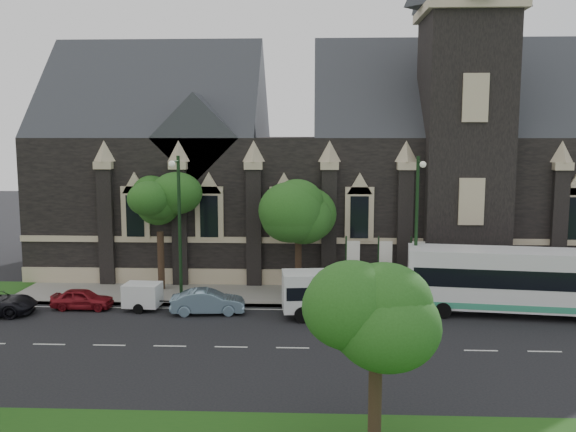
# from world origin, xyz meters

# --- Properties ---
(ground) EXTENTS (160.00, 160.00, 0.00)m
(ground) POSITION_xyz_m (0.00, 0.00, 0.00)
(ground) COLOR black
(ground) RESTS_ON ground
(sidewalk) EXTENTS (80.00, 5.00, 0.15)m
(sidewalk) POSITION_xyz_m (0.00, 9.50, 0.07)
(sidewalk) COLOR gray
(sidewalk) RESTS_ON ground
(museum) EXTENTS (40.00, 17.70, 29.90)m
(museum) POSITION_xyz_m (5.12, 18.78, 8.17)
(museum) COLOR black
(museum) RESTS_ON ground
(tree_park_east) EXTENTS (3.40, 3.40, 6.28)m
(tree_park_east) POSITION_xyz_m (6.18, -9.32, 4.62)
(tree_park_east) COLOR black
(tree_park_east) RESTS_ON ground
(tree_walk_right) EXTENTS (4.08, 4.08, 7.80)m
(tree_walk_right) POSITION_xyz_m (3.21, 10.71, 5.82)
(tree_walk_right) COLOR black
(tree_walk_right) RESTS_ON ground
(tree_walk_left) EXTENTS (3.91, 3.91, 7.64)m
(tree_walk_left) POSITION_xyz_m (-5.80, 10.70, 5.73)
(tree_walk_left) COLOR black
(tree_walk_left) RESTS_ON ground
(street_lamp_near) EXTENTS (0.36, 1.88, 9.00)m
(street_lamp_near) POSITION_xyz_m (10.00, 7.09, 5.11)
(street_lamp_near) COLOR black
(street_lamp_near) RESTS_ON ground
(street_lamp_mid) EXTENTS (0.36, 1.88, 9.00)m
(street_lamp_mid) POSITION_xyz_m (-4.00, 7.09, 5.11)
(street_lamp_mid) COLOR black
(street_lamp_mid) RESTS_ON ground
(banner_flag_left) EXTENTS (0.90, 0.10, 4.00)m
(banner_flag_left) POSITION_xyz_m (6.29, 9.00, 2.38)
(banner_flag_left) COLOR black
(banner_flag_left) RESTS_ON ground
(banner_flag_center) EXTENTS (0.90, 0.10, 4.00)m
(banner_flag_center) POSITION_xyz_m (8.29, 9.00, 2.38)
(banner_flag_center) COLOR black
(banner_flag_center) RESTS_ON ground
(banner_flag_right) EXTENTS (0.90, 0.10, 4.00)m
(banner_flag_right) POSITION_xyz_m (10.29, 9.00, 2.38)
(banner_flag_right) COLOR black
(banner_flag_right) RESTS_ON ground
(tour_coach) EXTENTS (13.14, 4.30, 3.76)m
(tour_coach) POSITION_xyz_m (15.93, 5.96, 2.04)
(tour_coach) COLOR silver
(tour_coach) RESTS_ON ground
(shuttle_bus) EXTENTS (6.90, 3.03, 2.59)m
(shuttle_bus) POSITION_xyz_m (5.63, 5.30, 1.51)
(shuttle_bus) COLOR silver
(shuttle_bus) RESTS_ON ground
(box_trailer) EXTENTS (3.01, 1.77, 1.59)m
(box_trailer) POSITION_xyz_m (-6.03, 6.11, 0.90)
(box_trailer) COLOR silver
(box_trailer) RESTS_ON ground
(sedan) EXTENTS (4.35, 1.88, 1.39)m
(sedan) POSITION_xyz_m (-2.08, 5.53, 0.70)
(sedan) COLOR #7694AB
(sedan) RESTS_ON ground
(car_far_red) EXTENTS (3.59, 1.47, 1.22)m
(car_far_red) POSITION_xyz_m (-9.65, 6.17, 0.61)
(car_far_red) COLOR maroon
(car_far_red) RESTS_ON ground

